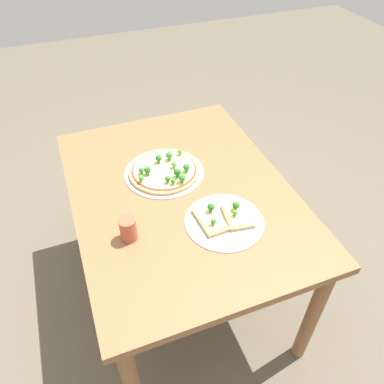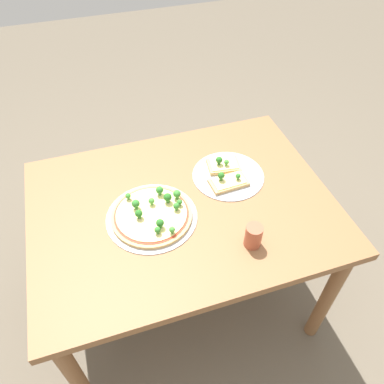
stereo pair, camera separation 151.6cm
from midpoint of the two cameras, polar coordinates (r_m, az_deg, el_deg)
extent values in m
plane|color=brown|center=(1.98, -20.18, -26.68)|extent=(8.00, 8.00, 0.00)
cube|color=brown|center=(1.36, -27.92, -17.06)|extent=(1.20, 0.90, 0.04)
cylinder|color=brown|center=(1.82, -6.86, -8.33)|extent=(0.06, 0.06, 0.69)
cylinder|color=brown|center=(2.06, -38.72, -14.20)|extent=(0.06, 0.06, 0.69)
cylinder|color=brown|center=(1.50, 1.13, -32.10)|extent=(0.06, 0.06, 0.69)
cylinder|color=brown|center=(1.78, -44.03, -35.67)|extent=(0.06, 0.06, 0.69)
cylinder|color=#A3A3A8|center=(1.38, -33.74, -18.47)|extent=(0.36, 0.36, 0.00)
cylinder|color=tan|center=(1.37, -33.90, -18.30)|extent=(0.31, 0.31, 0.01)
cylinder|color=#B73823|center=(1.37, -34.04, -18.14)|extent=(0.29, 0.29, 0.00)
cylinder|color=#EFD684|center=(1.37, -34.10, -18.08)|extent=(0.27, 0.27, 0.00)
sphere|color=#479338|center=(1.28, -32.94, -21.94)|extent=(0.02, 0.02, 0.02)
cylinder|color=#51973E|center=(1.29, -32.66, -22.22)|extent=(0.01, 0.01, 0.01)
sphere|color=#479338|center=(1.36, -33.79, -15.97)|extent=(0.02, 0.02, 0.02)
cylinder|color=#51973E|center=(1.38, -33.52, -16.29)|extent=(0.01, 0.01, 0.01)
sphere|color=#337A2D|center=(1.38, -36.34, -16.15)|extent=(0.03, 0.03, 0.03)
cylinder|color=#3F8136|center=(1.40, -35.97, -16.57)|extent=(0.01, 0.01, 0.01)
sphere|color=#286B23|center=(1.33, -31.37, -15.73)|extent=(0.03, 0.03, 0.03)
cylinder|color=#37742D|center=(1.35, -31.02, -16.17)|extent=(0.01, 0.01, 0.01)
sphere|color=#286B23|center=(1.30, -34.38, -20.42)|extent=(0.03, 0.03, 0.03)
cylinder|color=#37742D|center=(1.32, -34.01, -20.79)|extent=(0.01, 0.01, 0.01)
sphere|color=#286B23|center=(1.36, -36.59, -18.03)|extent=(0.03, 0.03, 0.03)
cylinder|color=#37742D|center=(1.38, -36.24, -18.40)|extent=(0.01, 0.01, 0.01)
sphere|color=#337A2D|center=(1.30, -30.56, -17.62)|extent=(0.03, 0.03, 0.03)
cylinder|color=#3F8136|center=(1.32, -30.29, -17.96)|extent=(0.01, 0.01, 0.01)
sphere|color=#337A2D|center=(1.30, -35.09, -21.53)|extent=(0.02, 0.02, 0.02)
cylinder|color=#3F8136|center=(1.32, -34.80, -21.81)|extent=(0.01, 0.01, 0.01)
sphere|color=#337A2D|center=(1.31, -29.66, -16.89)|extent=(0.02, 0.02, 0.02)
cylinder|color=#3F8136|center=(1.32, -29.44, -17.18)|extent=(0.01, 0.01, 0.01)
sphere|color=#337A2D|center=(1.36, -31.95, -14.10)|extent=(0.03, 0.03, 0.03)
cylinder|color=#3F8136|center=(1.38, -31.63, -14.53)|extent=(0.01, 0.01, 0.01)
sphere|color=#3D8933|center=(1.32, -29.65, -15.23)|extent=(0.03, 0.03, 0.03)
cylinder|color=#488E3A|center=(1.34, -29.34, -15.66)|extent=(0.01, 0.01, 0.01)
sphere|color=#3D8933|center=(1.43, -36.57, -14.42)|extent=(0.02, 0.02, 0.02)
cylinder|color=#488E3A|center=(1.44, -36.32, -14.72)|extent=(0.01, 0.01, 0.01)
cylinder|color=#A3A3A8|center=(1.35, -18.35, -11.52)|extent=(0.31, 0.31, 0.00)
cube|color=tan|center=(1.37, -18.65, -9.37)|extent=(0.15, 0.12, 0.02)
cube|color=#EFD684|center=(1.36, -18.75, -9.13)|extent=(0.13, 0.10, 0.00)
sphere|color=#479338|center=(1.34, -18.65, -9.09)|extent=(0.02, 0.02, 0.02)
cylinder|color=#51973E|center=(1.35, -18.51, -9.43)|extent=(0.01, 0.01, 0.01)
sphere|color=#286B23|center=(1.35, -19.96, -8.63)|extent=(0.03, 0.03, 0.03)
cylinder|color=#37742D|center=(1.36, -19.76, -9.09)|extent=(0.01, 0.01, 0.01)
cube|color=tan|center=(1.31, -19.08, -13.27)|extent=(0.16, 0.10, 0.02)
cube|color=#EFD684|center=(1.30, -19.18, -13.04)|extent=(0.14, 0.08, 0.00)
sphere|color=#286B23|center=(1.29, -20.84, -12.14)|extent=(0.03, 0.03, 0.03)
cylinder|color=#37742D|center=(1.31, -20.62, -12.58)|extent=(0.01, 0.01, 0.01)
sphere|color=#337A2D|center=(1.28, -17.70, -12.39)|extent=(0.02, 0.02, 0.02)
cylinder|color=#3F8136|center=(1.29, -17.56, -12.72)|extent=(0.01, 0.01, 0.01)
cylinder|color=#AD5138|center=(1.14, -19.98, -25.77)|extent=(0.06, 0.06, 0.09)
camera|label=1|loc=(0.76, 57.51, 26.71)|focal=35.00mm
camera|label=2|loc=(0.76, -122.49, -26.71)|focal=35.00mm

